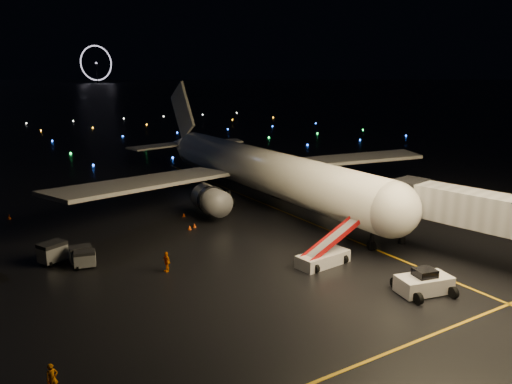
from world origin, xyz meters
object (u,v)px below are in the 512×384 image
at_px(belt_loader, 323,246).
at_px(airliner, 248,144).
at_px(pushback_tug, 424,281).
at_px(crew_c, 166,262).
at_px(crew_a, 52,379).
at_px(baggage_cart_2, 85,259).
at_px(baggage_cart_1, 53,253).
at_px(baggage_cart_0, 81,255).

bearing_deg(belt_loader, airliner, 68.66).
bearing_deg(pushback_tug, crew_c, 149.19).
bearing_deg(pushback_tug, crew_a, -171.56).
distance_m(crew_a, baggage_cart_2, 17.96).
distance_m(airliner, belt_loader, 24.87).
distance_m(belt_loader, crew_a, 24.62).
bearing_deg(crew_a, pushback_tug, -13.00).
bearing_deg(belt_loader, crew_a, -170.56).
xyz_separation_m(belt_loader, baggage_cart_1, (-20.19, 13.03, -0.83)).
xyz_separation_m(airliner, baggage_cart_0, (-24.37, -11.74, -6.70)).
bearing_deg(baggage_cart_0, airliner, 30.22).
bearing_deg(baggage_cart_0, crew_c, -40.71).
height_order(belt_loader, baggage_cart_0, belt_loader).
xyz_separation_m(crew_c, baggage_cart_0, (-5.77, 5.81, -0.10)).
bearing_deg(pushback_tug, baggage_cart_1, 149.51).
bearing_deg(baggage_cart_1, belt_loader, -57.25).
xyz_separation_m(baggage_cart_0, baggage_cart_1, (-2.12, 1.40, 0.16)).
bearing_deg(belt_loader, crew_c, 148.40).
relative_size(baggage_cart_0, baggage_cart_2, 1.04).
relative_size(airliner, crew_c, 29.96).
xyz_separation_m(airliner, baggage_cart_2, (-24.30, -13.00, -6.74)).
bearing_deg(baggage_cart_2, pushback_tug, -27.12).
relative_size(pushback_tug, crew_c, 2.34).
relative_size(pushback_tug, baggage_cart_0, 2.23).
relative_size(airliner, baggage_cart_2, 29.81).
height_order(pushback_tug, belt_loader, belt_loader).
distance_m(airliner, baggage_cart_2, 28.37).
height_order(pushback_tug, crew_c, pushback_tug).
xyz_separation_m(crew_a, crew_c, (11.37, 12.49, 0.02)).
xyz_separation_m(airliner, crew_a, (-29.97, -30.04, -6.63)).
bearing_deg(crew_a, baggage_cart_0, 64.07).
bearing_deg(pushback_tug, belt_loader, 121.48).
bearing_deg(baggage_cart_2, belt_loader, -14.95).
distance_m(crew_c, baggage_cart_1, 10.68).
relative_size(crew_a, baggage_cart_2, 0.97).
xyz_separation_m(airliner, pushback_tug, (-3.35, -31.95, -6.51)).
height_order(crew_a, baggage_cart_0, crew_a).
xyz_separation_m(pushback_tug, baggage_cart_0, (-21.02, 20.20, -0.20)).
bearing_deg(baggage_cart_2, crew_a, -93.39).
relative_size(baggage_cart_0, baggage_cart_1, 0.83).
relative_size(crew_a, crew_c, 0.98).
xyz_separation_m(airliner, baggage_cart_1, (-26.49, -10.35, -6.54)).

